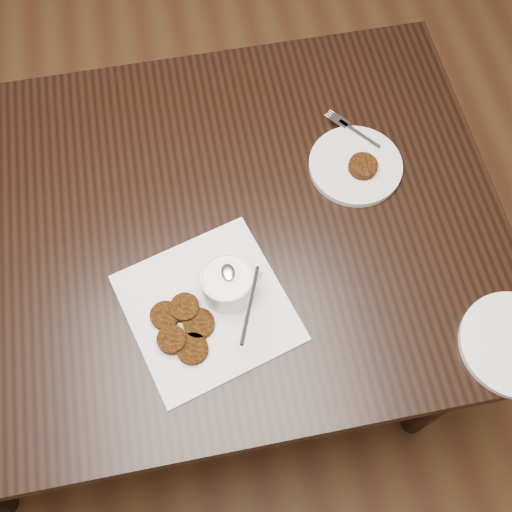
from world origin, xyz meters
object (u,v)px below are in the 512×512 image
at_px(sauce_ramekin, 226,276).
at_px(plate_with_patty, 356,164).
at_px(table, 183,302).
at_px(napkin, 207,307).

xyz_separation_m(sauce_ramekin, plate_with_patty, (0.29, 0.21, -0.05)).
bearing_deg(table, plate_with_patty, 9.75).
height_order(table, napkin, napkin).
relative_size(sauce_ramekin, plate_with_patty, 0.70).
relative_size(table, plate_with_patty, 7.09).
bearing_deg(napkin, plate_with_patty, 35.40).
relative_size(table, napkin, 4.82).
relative_size(napkin, plate_with_patty, 1.47).
height_order(napkin, plate_with_patty, plate_with_patty).
xyz_separation_m(napkin, plate_with_patty, (0.33, 0.23, 0.01)).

